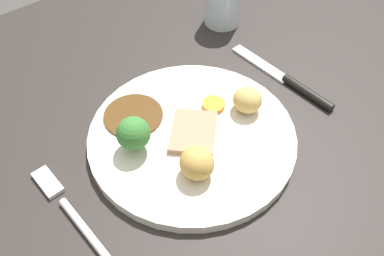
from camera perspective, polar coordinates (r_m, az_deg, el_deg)
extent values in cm
cube|color=#2B2623|center=(55.18, -2.10, -3.06)|extent=(120.00, 84.00, 3.60)
cylinder|color=silver|center=(53.35, 0.00, -1.20)|extent=(26.53, 26.53, 1.40)
cylinder|color=#563819|center=(55.20, -8.06, 1.72)|extent=(7.83, 7.83, 0.30)
cube|color=tan|center=(52.43, 0.19, -0.53)|extent=(8.96, 8.92, 0.80)
ellipsoid|color=#D8B260|center=(54.92, 7.62, 3.84)|extent=(4.66, 4.75, 3.45)
ellipsoid|color=tan|center=(47.45, 0.68, -4.87)|extent=(4.17, 4.38, 3.90)
cylinder|color=orange|center=(55.89, 2.97, 3.22)|extent=(3.07, 3.07, 0.61)
cylinder|color=#8CB766|center=(51.30, -7.81, -2.25)|extent=(1.24, 1.24, 1.26)
sphere|color=#387A33|center=(49.72, -8.06, -0.74)|extent=(4.13, 4.13, 4.13)
cylinder|color=silver|center=(47.80, -14.52, -13.30)|extent=(1.28, 9.53, 0.90)
cube|color=silver|center=(52.51, -19.19, -7.05)|extent=(2.18, 4.58, 0.60)
cylinder|color=black|center=(61.32, 15.57, 4.73)|extent=(1.51, 8.54, 1.20)
cube|color=silver|center=(65.23, 9.34, 8.72)|extent=(2.08, 10.56, 0.40)
cylinder|color=silver|center=(71.35, 4.31, 17.17)|extent=(6.04, 6.04, 8.56)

